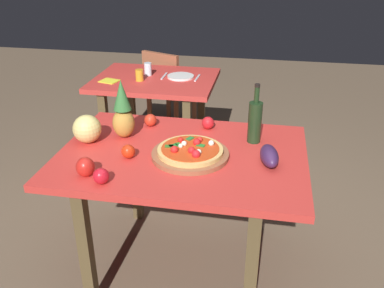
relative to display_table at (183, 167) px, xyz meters
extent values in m
plane|color=brown|center=(0.00, 0.00, -0.69)|extent=(10.00, 10.00, 0.00)
cube|color=brown|center=(-0.42, -0.42, -0.32)|extent=(0.06, 0.06, 0.73)
cube|color=brown|center=(0.42, -0.42, -0.32)|extent=(0.06, 0.06, 0.73)
cube|color=brown|center=(-0.42, 0.42, -0.32)|extent=(0.06, 0.06, 0.73)
cube|color=brown|center=(0.42, 0.42, -0.32)|extent=(0.06, 0.06, 0.73)
cube|color=red|center=(0.00, 0.00, 0.07)|extent=(1.32, 0.94, 0.04)
cube|color=brown|center=(-0.83, 0.93, -0.32)|extent=(0.06, 0.06, 0.73)
cube|color=brown|center=(-0.16, 0.93, -0.32)|extent=(0.06, 0.06, 0.73)
cube|color=brown|center=(-0.83, 1.60, -0.32)|extent=(0.06, 0.06, 0.73)
cube|color=brown|center=(-0.16, 1.60, -0.32)|extent=(0.06, 0.06, 0.73)
cube|color=red|center=(-0.50, 1.27, 0.07)|extent=(0.99, 0.77, 0.04)
cube|color=#955739|center=(-0.31, 2.04, -0.48)|extent=(0.04, 0.04, 0.41)
cube|color=#955739|center=(-0.61, 2.17, -0.48)|extent=(0.04, 0.04, 0.41)
cube|color=#955739|center=(-0.43, 1.74, -0.48)|extent=(0.04, 0.04, 0.41)
cube|color=#955739|center=(-0.73, 1.86, -0.48)|extent=(0.04, 0.04, 0.41)
cube|color=#955739|center=(-0.52, 1.95, -0.26)|extent=(0.52, 0.52, 0.04)
cube|color=brown|center=(-0.59, 1.78, -0.04)|extent=(0.39, 0.19, 0.40)
cylinder|color=#955739|center=(0.05, -0.04, 0.10)|extent=(0.41, 0.41, 0.02)
cylinder|color=#DEB062|center=(0.05, -0.04, 0.12)|extent=(0.35, 0.35, 0.02)
cylinder|color=#CB4018|center=(0.05, -0.04, 0.14)|extent=(0.30, 0.30, 0.00)
sphere|color=red|center=(0.10, -0.12, 0.15)|extent=(0.04, 0.04, 0.04)
sphere|color=red|center=(-0.02, -0.09, 0.15)|extent=(0.04, 0.04, 0.04)
sphere|color=red|center=(-0.02, 0.03, 0.15)|extent=(0.03, 0.03, 0.03)
sphere|color=red|center=(0.08, 0.01, 0.15)|extent=(0.04, 0.04, 0.04)
sphere|color=red|center=(0.07, -0.09, 0.15)|extent=(0.04, 0.04, 0.04)
sphere|color=red|center=(0.09, 0.05, 0.15)|extent=(0.03, 0.03, 0.03)
cube|color=#257531|center=(0.03, 0.07, 0.14)|extent=(0.04, 0.05, 0.00)
cube|color=#237525|center=(-0.02, -0.02, 0.14)|extent=(0.05, 0.05, 0.00)
cube|color=#267B2D|center=(0.10, -0.01, 0.14)|extent=(0.05, 0.04, 0.00)
cube|color=#326E23|center=(-0.06, -0.05, 0.14)|extent=(0.05, 0.04, 0.00)
cube|color=#227C2B|center=(-0.04, -0.03, 0.14)|extent=(0.05, 0.05, 0.00)
sphere|color=white|center=(0.11, -0.09, 0.15)|extent=(0.03, 0.03, 0.03)
sphere|color=#E3EFD1|center=(0.00, -0.04, 0.15)|extent=(0.02, 0.02, 0.02)
sphere|color=white|center=(0.01, -0.01, 0.15)|extent=(0.03, 0.03, 0.03)
sphere|color=white|center=(0.15, 0.02, 0.15)|extent=(0.03, 0.03, 0.03)
cylinder|color=#1C3219|center=(0.37, 0.21, 0.20)|extent=(0.08, 0.08, 0.23)
cylinder|color=#1C3219|center=(0.37, 0.21, 0.37)|extent=(0.03, 0.03, 0.09)
cylinder|color=black|center=(0.37, 0.21, 0.42)|extent=(0.03, 0.03, 0.02)
ellipsoid|color=#B88637|center=(-0.37, 0.13, 0.17)|extent=(0.13, 0.13, 0.17)
cone|color=#337035|center=(-0.37, 0.13, 0.34)|extent=(0.10, 0.10, 0.17)
sphere|color=#E1CD76|center=(-0.55, 0.03, 0.17)|extent=(0.16, 0.16, 0.16)
ellipsoid|color=red|center=(-0.41, -0.32, 0.13)|extent=(0.09, 0.09, 0.10)
ellipsoid|color=#3A2049|center=(0.46, -0.04, 0.13)|extent=(0.13, 0.21, 0.09)
sphere|color=red|center=(-0.26, -0.11, 0.12)|extent=(0.07, 0.07, 0.07)
sphere|color=red|center=(0.09, 0.33, 0.13)|extent=(0.08, 0.08, 0.08)
sphere|color=red|center=(-0.26, 0.31, 0.13)|extent=(0.08, 0.08, 0.08)
sphere|color=red|center=(-0.31, -0.38, 0.13)|extent=(0.08, 0.08, 0.08)
cylinder|color=orange|center=(-0.60, 1.17, 0.13)|extent=(0.06, 0.06, 0.09)
cylinder|color=silver|center=(-0.57, 1.33, 0.14)|extent=(0.06, 0.06, 0.11)
cylinder|color=white|center=(-0.29, 1.32, 0.10)|extent=(0.22, 0.22, 0.02)
cube|color=silver|center=(-0.43, 1.32, 0.09)|extent=(0.02, 0.18, 0.01)
cube|color=silver|center=(-0.15, 1.32, 0.09)|extent=(0.02, 0.18, 0.01)
cube|color=yellow|center=(-0.83, 1.11, 0.09)|extent=(0.17, 0.15, 0.01)
camera|label=1|loc=(0.42, -1.96, 1.12)|focal=39.25mm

